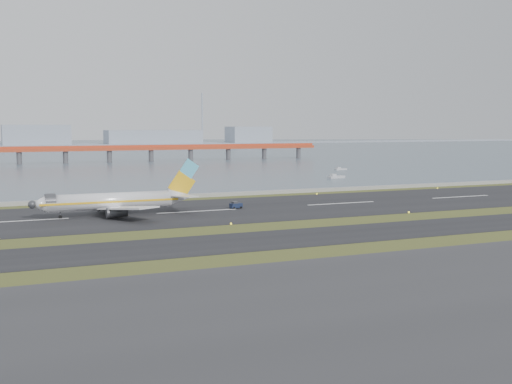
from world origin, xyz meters
The scene contains 12 objects.
ground centered at (0.00, 0.00, 0.00)m, with size 1000.00×1000.00×0.00m, color #324418.
apron_strip centered at (0.00, -55.00, 0.05)m, with size 1000.00×50.00×0.10m, color #2D2D2F.
taxiway_strip centered at (0.00, -12.00, 0.05)m, with size 1000.00×18.00×0.10m, color black.
runway_strip centered at (0.00, 30.00, 0.05)m, with size 1000.00×45.00×0.10m, color black.
seawall centered at (0.00, 60.00, 0.50)m, with size 1000.00×2.50×1.00m, color gray.
bay_water centered at (0.00, 460.00, 0.00)m, with size 1400.00×800.00×1.30m, color #435260.
red_pier centered at (20.00, 250.00, 7.28)m, with size 260.00×5.00×10.20m.
far_shoreline centered at (13.62, 620.00, 6.07)m, with size 1400.00×80.00×60.50m.
airliner centered at (-19.18, 30.34, 3.46)m, with size 38.52×32.89×12.80m.
pushback_tug centered at (10.48, 31.31, 0.91)m, with size 3.13×2.11×1.87m.
workboat_near centered at (80.97, 102.76, 0.59)m, with size 8.02×4.16×1.86m.
workboat_far centered at (107.24, 143.21, 0.48)m, with size 6.43×2.87×1.51m.
Camera 1 is at (-47.59, -115.81, 20.45)m, focal length 45.00 mm.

